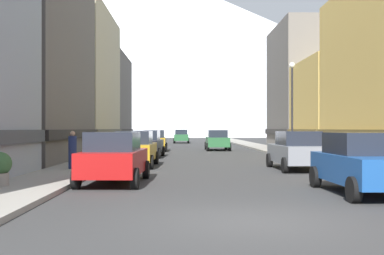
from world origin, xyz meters
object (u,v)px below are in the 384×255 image
object	(u,v)px
car_left_0	(114,157)
car_left_3	(155,140)
car_driving_1	(217,140)
car_right_1	(297,150)
pedestrian_1	(294,143)
potted_plant_1	(0,167)
potted_plant_0	(384,158)
car_left_1	(135,149)
pedestrian_0	(86,150)
streetlamp_right	(292,95)
car_right_0	(363,163)
car_driving_0	(181,136)
car_left_2	(147,144)
pedestrian_2	(73,151)

from	to	relation	value
car_left_0	car_left_3	world-z (taller)	same
car_left_0	car_driving_1	world-z (taller)	same
car_right_1	pedestrian_1	world-z (taller)	car_right_1
car_left_0	car_driving_1	size ratio (longest dim) A/B	1.01
car_left_0	potted_plant_1	size ratio (longest dim) A/B	4.29
car_left_0	potted_plant_0	distance (m)	11.32
car_driving_1	potted_plant_1	size ratio (longest dim) A/B	4.24
car_left_1	pedestrian_0	xyz separation A→B (m)	(-2.45, 0.04, -0.04)
streetlamp_right	car_right_0	bearing A→B (deg)	-95.58
car_left_0	streetlamp_right	world-z (taller)	streetlamp_right
car_left_3	car_driving_0	world-z (taller)	same
car_right_1	car_left_1	bearing A→B (deg)	165.13
car_right_0	pedestrian_1	size ratio (longest dim) A/B	2.80
car_left_2	car_left_3	xyz separation A→B (m)	(0.00, 8.83, 0.00)
car_left_0	car_driving_0	size ratio (longest dim) A/B	1.01
car_left_3	car_right_0	bearing A→B (deg)	-74.24
car_left_3	car_right_1	xyz separation A→B (m)	(7.60, -18.80, 0.00)
car_right_0	car_driving_1	bearing A→B (deg)	94.45
car_left_1	car_left_2	size ratio (longest dim) A/B	0.99
potted_plant_1	pedestrian_0	xyz separation A→B (m)	(0.75, 9.32, 0.14)
car_left_3	pedestrian_1	size ratio (longest dim) A/B	2.79
car_right_0	potted_plant_1	bearing A→B (deg)	175.43
potted_plant_0	pedestrian_0	distance (m)	13.85
car_left_1	car_driving_0	xyz separation A→B (m)	(2.20, 39.71, 0.00)
car_right_0	car_right_1	bearing A→B (deg)	89.98
pedestrian_0	pedestrian_2	size ratio (longest dim) A/B	0.94
car_left_0	streetlamp_right	distance (m)	16.27
car_left_0	potted_plant_0	bearing A→B (deg)	17.31
car_left_3	streetlamp_right	size ratio (longest dim) A/B	0.75
potted_plant_1	pedestrian_2	distance (m)	6.47
car_left_2	streetlamp_right	xyz separation A→B (m)	(9.15, -2.22, 3.09)
pedestrian_0	car_left_2	bearing A→B (deg)	72.80
car_left_3	car_driving_1	distance (m)	5.56
pedestrian_1	pedestrian_2	bearing A→B (deg)	-136.49
car_driving_0	pedestrian_1	world-z (taller)	car_driving_0
car_left_2	streetlamp_right	distance (m)	9.91
car_left_2	pedestrian_2	xyz separation A→B (m)	(-2.45, -10.80, 0.01)
car_right_0	streetlamp_right	size ratio (longest dim) A/B	0.76
car_left_3	car_driving_0	xyz separation A→B (m)	(2.20, 22.94, 0.00)
car_left_1	potted_plant_0	xyz separation A→B (m)	(10.80, -3.99, -0.22)
pedestrian_0	pedestrian_2	world-z (taller)	pedestrian_2
car_right_1	car_driving_1	distance (m)	20.26
car_right_0	pedestrian_0	size ratio (longest dim) A/B	2.87
car_left_2	potted_plant_0	distance (m)	16.10
car_left_1	car_driving_1	xyz separation A→B (m)	(5.40, 18.12, 0.00)
car_left_2	pedestrian_1	bearing A→B (deg)	6.04
car_driving_0	car_driving_1	size ratio (longest dim) A/B	1.00
car_left_3	potted_plant_1	bearing A→B (deg)	-97.00
car_right_0	car_driving_0	xyz separation A→B (m)	(-5.40, 49.85, 0.00)
car_left_3	potted_plant_0	size ratio (longest dim) A/B	4.53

